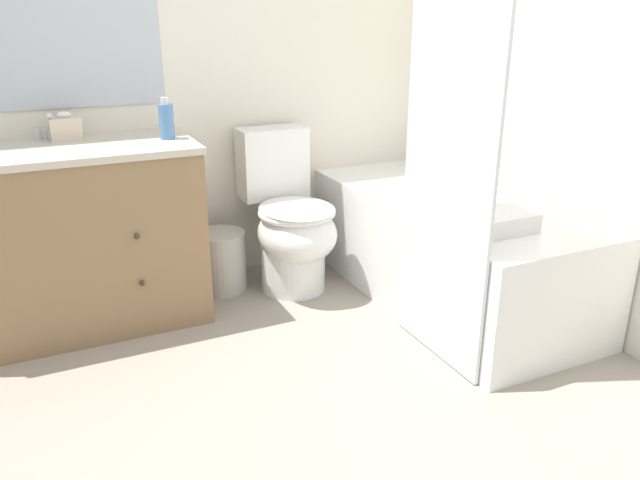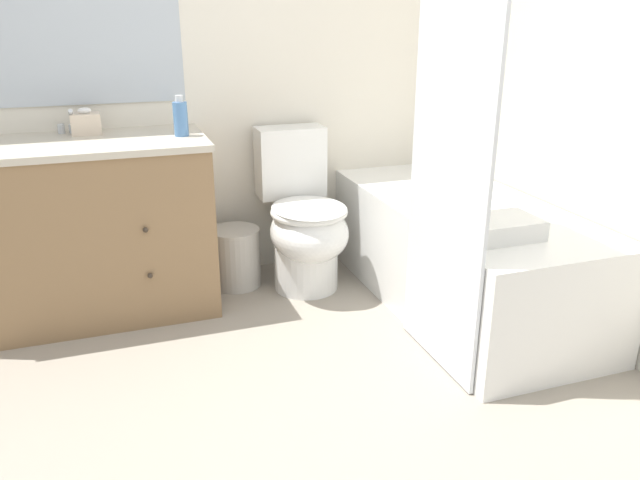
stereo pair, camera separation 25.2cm
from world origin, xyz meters
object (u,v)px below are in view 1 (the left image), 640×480
object	(u,v)px
sink_faucet	(51,131)
wastebasket	(221,261)
bathtub	(447,248)
tissue_box	(66,128)
soap_dispenser	(166,121)
toilet	(291,224)
bath_towel_folded	(495,222)
vanity_cabinet	(69,236)

from	to	relation	value
sink_faucet	wastebasket	xyz separation A→B (m)	(0.71, -0.13, -0.71)
wastebasket	bathtub	bearing A→B (deg)	-29.81
tissue_box	soap_dispenser	xyz separation A→B (m)	(0.41, -0.19, 0.03)
toilet	wastebasket	bearing A→B (deg)	158.75
wastebasket	bath_towel_folded	distance (m)	1.41
sink_faucet	bathtub	xyz separation A→B (m)	(1.71, -0.70, -0.60)
bathtub	bath_towel_folded	world-z (taller)	bath_towel_folded
soap_dispenser	bath_towel_folded	xyz separation A→B (m)	(1.11, -0.93, -0.35)
toilet	vanity_cabinet	bearing A→B (deg)	176.58
toilet	wastebasket	size ratio (longest dim) A/B	2.59
tissue_box	bath_towel_folded	distance (m)	1.91
vanity_cabinet	bath_towel_folded	size ratio (longest dim) A/B	3.85
bathtub	wastebasket	world-z (taller)	bathtub
sink_faucet	bath_towel_folded	size ratio (longest dim) A/B	0.48
bathtub	wastebasket	size ratio (longest dim) A/B	5.08
toilet	bath_towel_folded	size ratio (longest dim) A/B	2.68
vanity_cabinet	toilet	size ratio (longest dim) A/B	1.44
toilet	tissue_box	xyz separation A→B (m)	(-0.99, 0.21, 0.53)
sink_faucet	tissue_box	size ratio (longest dim) A/B	1.08
tissue_box	wastebasket	bearing A→B (deg)	-7.31
vanity_cabinet	wastebasket	bearing A→B (deg)	5.56
sink_faucet	soap_dispenser	size ratio (longest dim) A/B	0.77
bathtub	tissue_box	xyz separation A→B (m)	(-1.65, 0.65, 0.62)
vanity_cabinet	sink_faucet	world-z (taller)	sink_faucet
vanity_cabinet	toilet	bearing A→B (deg)	-3.42
toilet	tissue_box	world-z (taller)	tissue_box
sink_faucet	tissue_box	xyz separation A→B (m)	(0.06, -0.05, 0.02)
bathtub	bath_towel_folded	bearing A→B (deg)	-105.21
sink_faucet	tissue_box	distance (m)	0.08
wastebasket	tissue_box	world-z (taller)	tissue_box
bathtub	bath_towel_folded	size ratio (longest dim) A/B	5.26
soap_dispenser	toilet	bearing A→B (deg)	-2.85
vanity_cabinet	bath_towel_folded	bearing A→B (deg)	-31.38
wastebasket	sink_faucet	bearing A→B (deg)	169.50
vanity_cabinet	tissue_box	world-z (taller)	tissue_box
toilet	bath_towel_folded	bearing A→B (deg)	-59.44
wastebasket	soap_dispenser	size ratio (longest dim) A/B	1.68
tissue_box	bath_towel_folded	bearing A→B (deg)	-36.27
sink_faucet	bath_towel_folded	distance (m)	1.99
toilet	bathtub	bearing A→B (deg)	-33.72
vanity_cabinet	soap_dispenser	bearing A→B (deg)	-4.11
sink_faucet	soap_dispenser	bearing A→B (deg)	-26.49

